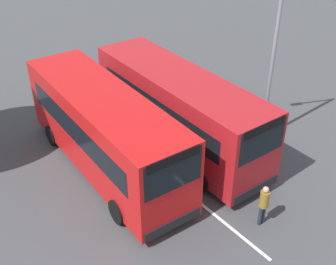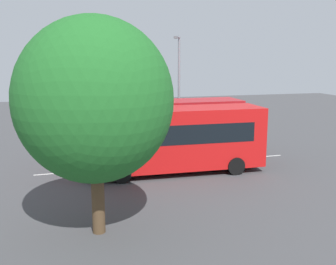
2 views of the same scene
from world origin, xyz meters
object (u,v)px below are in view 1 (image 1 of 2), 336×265
(bus_center_left, at_px, (179,109))
(pedestrian, at_px, (264,202))
(bus_far_left, at_px, (105,130))
(street_lamp, at_px, (269,51))

(bus_center_left, relative_size, pedestrian, 5.67)
(bus_far_left, xyz_separation_m, street_lamp, (2.11, 6.46, 2.36))
(bus_far_left, height_order, bus_center_left, same)
(bus_center_left, bearing_deg, bus_far_left, -96.97)
(bus_center_left, distance_m, street_lamp, 4.28)
(bus_far_left, relative_size, pedestrian, 5.69)
(bus_center_left, bearing_deg, street_lamp, 60.96)
(pedestrian, bearing_deg, bus_far_left, 23.49)
(pedestrian, relative_size, street_lamp, 0.22)
(bus_center_left, xyz_separation_m, street_lamp, (1.72, 3.13, 2.36))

